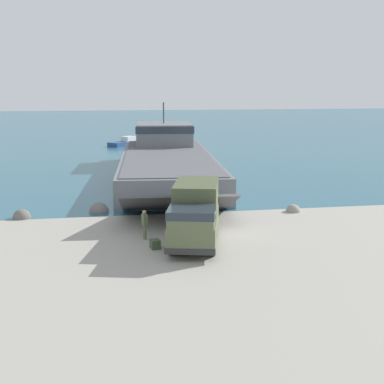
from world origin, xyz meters
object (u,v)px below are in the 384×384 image
at_px(soldier_on_ramp, 145,222).
at_px(cargo_crate, 155,244).
at_px(moored_boat_a, 127,142).
at_px(landing_craft, 167,158).
at_px(military_truck, 195,214).

distance_m(soldier_on_ramp, cargo_crate, 2.13).
bearing_deg(moored_boat_a, landing_craft, 139.20).
bearing_deg(military_truck, soldier_on_ramp, -98.23).
height_order(moored_boat_a, cargo_crate, moored_boat_a).
height_order(landing_craft, moored_boat_a, landing_craft).
bearing_deg(military_truck, moored_boat_a, -164.60).
xyz_separation_m(military_truck, moored_boat_a, (-0.85, 54.06, -1.26)).
height_order(landing_craft, cargo_crate, landing_craft).
xyz_separation_m(military_truck, soldier_on_ramp, (-2.79, 1.17, -0.69)).
relative_size(landing_craft, moored_boat_a, 5.88).
distance_m(moored_boat_a, cargo_crate, 54.86).
distance_m(landing_craft, moored_boat_a, 29.26).
height_order(military_truck, cargo_crate, military_truck).
bearing_deg(soldier_on_ramp, military_truck, 141.62).
distance_m(soldier_on_ramp, moored_boat_a, 52.93).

